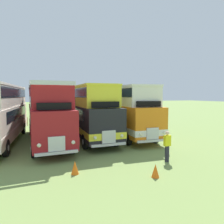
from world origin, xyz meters
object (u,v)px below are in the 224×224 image
(cone_near_end, at_px, (155,171))
(bus_fifth_in_row, at_px, (123,108))
(bus_second_in_row, at_px, (0,111))
(cone_mid_row, at_px, (75,167))
(bus_third_in_row, at_px, (47,112))
(bus_fourth_in_row, at_px, (87,109))
(marshal_person, at_px, (167,146))

(cone_near_end, bearing_deg, bus_fifth_in_row, 75.78)
(bus_second_in_row, distance_m, cone_mid_row, 9.64)
(bus_third_in_row, xyz_separation_m, bus_fifth_in_row, (6.88, 0.74, 0.11))
(bus_second_in_row, height_order, bus_fifth_in_row, same)
(bus_second_in_row, height_order, cone_mid_row, bus_second_in_row)
(bus_second_in_row, xyz_separation_m, cone_mid_row, (4.41, -8.30, -2.15))
(bus_fourth_in_row, height_order, cone_near_end, bus_fourth_in_row)
(bus_fourth_in_row, bearing_deg, cone_near_end, -84.62)
(bus_second_in_row, distance_m, bus_fourth_in_row, 6.86)
(bus_fifth_in_row, height_order, marshal_person, bus_fifth_in_row)
(bus_third_in_row, bearing_deg, bus_second_in_row, 168.36)
(bus_third_in_row, height_order, bus_fourth_in_row, bus_third_in_row)
(bus_second_in_row, distance_m, marshal_person, 12.69)
(cone_mid_row, bearing_deg, bus_fifth_in_row, 54.73)
(bus_fourth_in_row, relative_size, marshal_person, 6.42)
(bus_fourth_in_row, height_order, marshal_person, bus_fourth_in_row)
(bus_second_in_row, relative_size, marshal_person, 6.54)
(bus_second_in_row, relative_size, cone_mid_row, 17.68)
(bus_third_in_row, xyz_separation_m, marshal_person, (6.14, -7.49, -1.48))
(bus_fourth_in_row, relative_size, cone_mid_row, 17.37)
(bus_third_in_row, distance_m, marshal_person, 9.80)
(bus_third_in_row, relative_size, bus_fifth_in_row, 1.02)
(cone_near_end, relative_size, marshal_person, 0.35)
(bus_third_in_row, height_order, bus_fifth_in_row, bus_third_in_row)
(bus_second_in_row, bearing_deg, cone_near_end, -51.80)
(bus_fifth_in_row, xyz_separation_m, marshal_person, (-0.73, -8.23, -1.59))
(bus_fifth_in_row, xyz_separation_m, cone_near_end, (-2.52, -9.92, -2.17))
(cone_near_end, bearing_deg, cone_mid_row, 154.71)
(bus_third_in_row, bearing_deg, marshal_person, -50.63)
(bus_second_in_row, relative_size, bus_third_in_row, 0.98)
(marshal_person, bearing_deg, bus_fourth_in_row, 108.44)
(bus_third_in_row, height_order, cone_near_end, bus_third_in_row)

